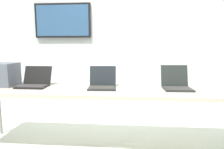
% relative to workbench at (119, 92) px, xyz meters
% --- Properties ---
extents(ground, '(8.00, 8.00, 0.04)m').
position_rel_workbench_xyz_m(ground, '(0.00, 0.00, -0.70)').
color(ground, silver).
extents(back_wall, '(8.00, 0.11, 2.55)m').
position_rel_workbench_xyz_m(back_wall, '(-0.03, 1.13, 0.60)').
color(back_wall, silver).
rests_on(back_wall, ground).
extents(workbench, '(3.53, 0.70, 0.73)m').
position_rel_workbench_xyz_m(workbench, '(0.00, 0.00, 0.00)').
color(workbench, '#B3A694').
rests_on(workbench, ground).
extents(laptop_station_0, '(0.35, 0.33, 0.24)m').
position_rel_workbench_xyz_m(laptop_station_0, '(-1.04, 0.05, 0.10)').
color(laptop_station_0, black).
rests_on(laptop_station_0, workbench).
extents(laptop_station_1, '(0.33, 0.31, 0.25)m').
position_rel_workbench_xyz_m(laptop_station_1, '(-0.20, 0.03, 0.10)').
color(laptop_station_1, '#1F2429').
rests_on(laptop_station_1, workbench).
extents(laptop_station_2, '(0.33, 0.35, 0.26)m').
position_rel_workbench_xyz_m(laptop_station_2, '(0.66, 0.07, 0.10)').
color(laptop_station_2, '#222726').
rests_on(laptop_station_2, workbench).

